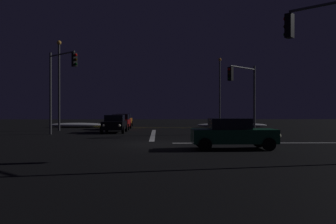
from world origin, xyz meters
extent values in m
cube|color=black|center=(0.00, 0.00, -0.05)|extent=(120.00, 120.00, 0.10)
cube|color=white|center=(0.00, 8.06, 0.00)|extent=(0.35, 13.79, 0.01)
cube|color=yellow|center=(0.00, 19.66, 0.00)|extent=(22.00, 0.15, 0.01)
cube|color=white|center=(8.16, 0.00, 0.00)|extent=(13.79, 0.40, 0.01)
ellipsoid|color=white|center=(-8.86, 20.21, 0.27)|extent=(6.56, 1.50, 0.55)
ellipsoid|color=white|center=(8.86, 19.75, 0.27)|extent=(8.08, 1.50, 0.53)
cube|color=black|center=(-3.45, 10.52, 0.67)|extent=(1.80, 4.20, 0.70)
cube|color=black|center=(-3.45, 10.72, 1.29)|extent=(1.60, 2.00, 0.55)
cylinder|color=black|center=(-2.55, 8.97, 0.32)|extent=(0.22, 0.64, 0.64)
cylinder|color=black|center=(-4.35, 8.97, 0.32)|extent=(0.22, 0.64, 0.64)
cylinder|color=black|center=(-2.55, 12.07, 0.32)|extent=(0.22, 0.64, 0.64)
cylinder|color=black|center=(-4.35, 12.07, 0.32)|extent=(0.22, 0.64, 0.64)
sphere|color=#F9EFC6|center=(-2.80, 8.40, 0.72)|extent=(0.22, 0.22, 0.22)
sphere|color=#F9EFC6|center=(-4.10, 8.40, 0.72)|extent=(0.22, 0.22, 0.22)
cube|color=maroon|center=(-3.49, 16.20, 0.67)|extent=(1.80, 4.20, 0.70)
cube|color=black|center=(-3.49, 16.40, 1.29)|extent=(1.60, 2.00, 0.55)
cylinder|color=black|center=(-2.59, 14.65, 0.32)|extent=(0.22, 0.64, 0.64)
cylinder|color=black|center=(-4.39, 14.65, 0.32)|extent=(0.22, 0.64, 0.64)
cylinder|color=black|center=(-2.59, 17.75, 0.32)|extent=(0.22, 0.64, 0.64)
cylinder|color=black|center=(-4.39, 17.75, 0.32)|extent=(0.22, 0.64, 0.64)
sphere|color=#F9EFC6|center=(-2.84, 14.08, 0.72)|extent=(0.22, 0.22, 0.22)
sphere|color=#F9EFC6|center=(-4.14, 14.08, 0.72)|extent=(0.22, 0.22, 0.22)
cube|color=#C66014|center=(-3.76, 22.39, 0.67)|extent=(1.80, 4.20, 0.70)
cube|color=black|center=(-3.76, 22.59, 1.29)|extent=(1.60, 2.00, 0.55)
cylinder|color=black|center=(-2.86, 20.84, 0.32)|extent=(0.22, 0.64, 0.64)
cylinder|color=black|center=(-4.66, 20.84, 0.32)|extent=(0.22, 0.64, 0.64)
cylinder|color=black|center=(-2.86, 23.94, 0.32)|extent=(0.22, 0.64, 0.64)
cylinder|color=black|center=(-4.66, 23.94, 0.32)|extent=(0.22, 0.64, 0.64)
sphere|color=#F9EFC6|center=(-3.11, 20.27, 0.72)|extent=(0.22, 0.22, 0.22)
sphere|color=#F9EFC6|center=(-4.41, 20.27, 0.72)|extent=(0.22, 0.22, 0.22)
cube|color=#14512D|center=(4.22, -3.45, 0.67)|extent=(4.20, 1.80, 0.70)
cube|color=black|center=(4.02, -3.45, 1.29)|extent=(2.00, 1.60, 0.55)
cylinder|color=black|center=(5.77, -2.55, 0.32)|extent=(0.64, 0.22, 0.64)
cylinder|color=black|center=(5.77, -4.35, 0.32)|extent=(0.64, 0.22, 0.64)
cylinder|color=black|center=(2.67, -2.55, 0.32)|extent=(0.64, 0.22, 0.64)
cylinder|color=black|center=(2.67, -4.35, 0.32)|extent=(0.64, 0.22, 0.64)
sphere|color=#F9EFC6|center=(6.34, -2.80, 0.72)|extent=(0.22, 0.22, 0.22)
sphere|color=#F9EFC6|center=(6.34, -4.10, 0.72)|extent=(0.22, 0.22, 0.22)
cylinder|color=#4C4C51|center=(-8.46, 8.46, 3.36)|extent=(0.18, 0.18, 6.73)
cylinder|color=#4C4C51|center=(-7.18, 7.18, 6.43)|extent=(2.64, 2.64, 0.12)
cube|color=black|center=(-5.91, 5.91, 5.80)|extent=(0.46, 0.46, 1.05)
sphere|color=red|center=(-5.80, 5.80, 6.15)|extent=(0.22, 0.22, 0.22)
sphere|color=black|center=(-5.80, 5.80, 5.80)|extent=(0.22, 0.22, 0.22)
sphere|color=black|center=(-5.80, 5.80, 5.46)|extent=(0.22, 0.22, 0.22)
cylinder|color=#4C4C51|center=(7.29, -7.29, 6.27)|extent=(2.43, 2.43, 0.12)
cube|color=black|center=(6.12, -6.12, 5.64)|extent=(0.46, 0.46, 1.05)
sphere|color=red|center=(6.00, -6.00, 5.99)|extent=(0.22, 0.22, 0.22)
sphere|color=black|center=(6.00, -6.00, 5.64)|extent=(0.22, 0.22, 0.22)
sphere|color=black|center=(6.00, -6.00, 5.30)|extent=(0.22, 0.22, 0.22)
cylinder|color=#4C4C51|center=(8.46, 8.46, 2.85)|extent=(0.18, 0.18, 5.69)
cylinder|color=#4C4C51|center=(7.20, 7.20, 5.39)|extent=(2.60, 2.60, 0.12)
cube|color=black|center=(5.95, 5.95, 4.77)|extent=(0.46, 0.46, 1.05)
sphere|color=red|center=(5.84, 5.84, 5.11)|extent=(0.22, 0.22, 0.22)
sphere|color=black|center=(5.84, 5.84, 4.77)|extent=(0.22, 0.22, 0.22)
sphere|color=black|center=(5.84, 5.84, 4.42)|extent=(0.22, 0.22, 0.22)
cylinder|color=#424247|center=(-9.16, 13.66, 4.16)|extent=(0.20, 0.20, 8.33)
sphere|color=#F9AD47|center=(-9.16, 13.66, 8.51)|extent=(0.44, 0.44, 0.44)
cylinder|color=#424247|center=(9.16, 29.66, 4.50)|extent=(0.20, 0.20, 9.00)
sphere|color=#F9AD47|center=(9.16, 29.66, 9.18)|extent=(0.44, 0.44, 0.44)
camera|label=1|loc=(0.41, -21.84, 1.96)|focal=39.05mm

